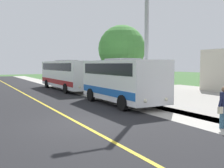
% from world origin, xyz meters
% --- Properties ---
extents(ground_plane, '(120.00, 120.00, 0.00)m').
position_xyz_m(ground_plane, '(0.00, 0.00, 0.00)').
color(ground_plane, '#3D6633').
extents(road_surface, '(8.00, 100.00, 0.01)m').
position_xyz_m(road_surface, '(0.00, 0.00, 0.00)').
color(road_surface, black).
rests_on(road_surface, ground).
extents(sidewalk, '(2.40, 100.00, 0.01)m').
position_xyz_m(sidewalk, '(-5.20, 0.00, 0.00)').
color(sidewalk, '#B2ADA3').
rests_on(sidewalk, ground).
extents(road_centre_line, '(0.16, 100.00, 0.00)m').
position_xyz_m(road_centre_line, '(0.00, 0.00, 0.01)').
color(road_centre_line, gold).
rests_on(road_centre_line, ground).
extents(shuttle_bus_front, '(2.76, 7.26, 2.98)m').
position_xyz_m(shuttle_bus_front, '(-4.56, -4.11, 1.64)').
color(shuttle_bus_front, white).
rests_on(shuttle_bus_front, ground).
extents(transit_bus_rear, '(2.65, 10.78, 3.03)m').
position_xyz_m(transit_bus_rear, '(-4.50, -15.21, 1.67)').
color(transit_bus_rear, white).
rests_on(transit_bus_rear, ground).
extents(pedestrian_with_bags, '(0.72, 0.34, 1.70)m').
position_xyz_m(pedestrian_with_bags, '(-4.92, 3.50, 0.91)').
color(pedestrian_with_bags, '#335972').
rests_on(pedestrian_with_bags, ground).
extents(street_light_pole, '(1.97, 0.24, 8.76)m').
position_xyz_m(street_light_pole, '(-4.89, -2.07, 4.79)').
color(street_light_pole, '#9E9EA3').
rests_on(street_light_pole, ground).
extents(tree_curbside, '(4.04, 4.04, 5.95)m').
position_xyz_m(tree_curbside, '(-7.40, -9.06, 3.91)').
color(tree_curbside, brown).
rests_on(tree_curbside, ground).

